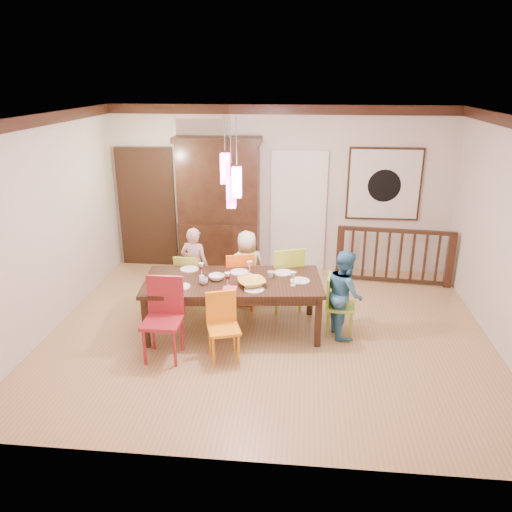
# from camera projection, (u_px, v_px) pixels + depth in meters

# --- Properties ---
(floor) EXTENTS (6.00, 6.00, 0.00)m
(floor) POSITION_uv_depth(u_px,v_px,m) (268.00, 331.00, 6.94)
(floor) COLOR #A98452
(floor) RESTS_ON ground
(ceiling) EXTENTS (6.00, 6.00, 0.00)m
(ceiling) POSITION_uv_depth(u_px,v_px,m) (270.00, 116.00, 5.95)
(ceiling) COLOR white
(ceiling) RESTS_ON wall_back
(wall_back) EXTENTS (6.00, 0.00, 6.00)m
(wall_back) POSITION_uv_depth(u_px,v_px,m) (279.00, 190.00, 8.79)
(wall_back) COLOR beige
(wall_back) RESTS_ON floor
(wall_left) EXTENTS (0.00, 5.00, 5.00)m
(wall_left) POSITION_uv_depth(u_px,v_px,m) (47.00, 225.00, 6.73)
(wall_left) COLOR beige
(wall_left) RESTS_ON floor
(wall_right) EXTENTS (0.00, 5.00, 5.00)m
(wall_right) POSITION_uv_depth(u_px,v_px,m) (510.00, 239.00, 6.17)
(wall_right) COLOR beige
(wall_right) RESTS_ON floor
(crown_molding) EXTENTS (6.00, 5.00, 0.16)m
(crown_molding) POSITION_uv_depth(u_px,v_px,m) (269.00, 123.00, 5.98)
(crown_molding) COLOR black
(crown_molding) RESTS_ON wall_back
(panel_door) EXTENTS (1.04, 0.07, 2.24)m
(panel_door) POSITION_uv_depth(u_px,v_px,m) (147.00, 210.00, 9.10)
(panel_door) COLOR black
(panel_door) RESTS_ON wall_back
(white_doorway) EXTENTS (0.97, 0.05, 2.22)m
(white_doorway) POSITION_uv_depth(u_px,v_px,m) (298.00, 213.00, 8.86)
(white_doorway) COLOR silver
(white_doorway) RESTS_ON wall_back
(painting) EXTENTS (1.25, 0.06, 1.25)m
(painting) POSITION_uv_depth(u_px,v_px,m) (384.00, 184.00, 8.53)
(painting) COLOR black
(painting) RESTS_ON wall_back
(pendant_cluster) EXTENTS (0.27, 0.21, 1.14)m
(pendant_cluster) POSITION_uv_depth(u_px,v_px,m) (231.00, 181.00, 6.28)
(pendant_cluster) COLOR #F74AA8
(pendant_cluster) RESTS_ON ceiling
(dining_table) EXTENTS (2.49, 1.34, 0.75)m
(dining_table) POSITION_uv_depth(u_px,v_px,m) (233.00, 285.00, 6.77)
(dining_table) COLOR black
(dining_table) RESTS_ON floor
(chair_far_left) EXTENTS (0.42, 0.42, 0.87)m
(chair_far_left) POSITION_uv_depth(u_px,v_px,m) (191.00, 277.00, 7.53)
(chair_far_left) COLOR #95A634
(chair_far_left) RESTS_ON floor
(chair_far_mid) EXTENTS (0.52, 0.52, 0.92)m
(chair_far_mid) POSITION_uv_depth(u_px,v_px,m) (239.00, 276.00, 7.48)
(chair_far_mid) COLOR orange
(chair_far_mid) RESTS_ON floor
(chair_far_right) EXTENTS (0.59, 0.59, 1.01)m
(chair_far_right) POSITION_uv_depth(u_px,v_px,m) (285.00, 273.00, 7.45)
(chair_far_right) COLOR #A3C32C
(chair_far_right) RESTS_ON floor
(chair_near_left) EXTENTS (0.47, 0.47, 1.03)m
(chair_near_left) POSITION_uv_depth(u_px,v_px,m) (162.00, 315.00, 6.10)
(chair_near_left) COLOR maroon
(chair_near_left) RESTS_ON floor
(chair_near_mid) EXTENTS (0.48, 0.48, 0.85)m
(chair_near_mid) POSITION_uv_depth(u_px,v_px,m) (224.00, 324.00, 6.12)
(chair_near_mid) COLOR orange
(chair_near_mid) RESTS_ON floor
(chair_end_right) EXTENTS (0.42, 0.42, 0.85)m
(chair_end_right) POSITION_uv_depth(u_px,v_px,m) (341.00, 301.00, 6.74)
(chair_end_right) COLOR #7EA429
(chair_end_right) RESTS_ON floor
(china_hutch) EXTENTS (1.51, 0.46, 2.38)m
(china_hutch) POSITION_uv_depth(u_px,v_px,m) (219.00, 206.00, 8.78)
(china_hutch) COLOR black
(china_hutch) RESTS_ON floor
(balustrade) EXTENTS (1.94, 0.27, 0.96)m
(balustrade) POSITION_uv_depth(u_px,v_px,m) (394.00, 255.00, 8.41)
(balustrade) COLOR black
(balustrade) RESTS_ON floor
(person_far_left) EXTENTS (0.49, 0.38, 1.22)m
(person_far_left) POSITION_uv_depth(u_px,v_px,m) (195.00, 266.00, 7.64)
(person_far_left) COLOR #FEC1C5
(person_far_left) RESTS_ON floor
(person_far_mid) EXTENTS (0.66, 0.55, 1.17)m
(person_far_mid) POSITION_uv_depth(u_px,v_px,m) (247.00, 268.00, 7.62)
(person_far_mid) COLOR beige
(person_far_mid) RESTS_ON floor
(person_end_right) EXTENTS (0.58, 0.67, 1.20)m
(person_end_right) POSITION_uv_depth(u_px,v_px,m) (344.00, 293.00, 6.69)
(person_end_right) COLOR teal
(person_end_right) RESTS_ON floor
(serving_bowl) EXTENTS (0.47, 0.47, 0.09)m
(serving_bowl) POSITION_uv_depth(u_px,v_px,m) (252.00, 283.00, 6.55)
(serving_bowl) COLOR gold
(serving_bowl) RESTS_ON dining_table
(small_bowl) EXTENTS (0.22, 0.22, 0.07)m
(small_bowl) POSITION_uv_depth(u_px,v_px,m) (217.00, 277.00, 6.74)
(small_bowl) COLOR white
(small_bowl) RESTS_ON dining_table
(cup_left) EXTENTS (0.12, 0.12, 0.09)m
(cup_left) POSITION_uv_depth(u_px,v_px,m) (204.00, 281.00, 6.60)
(cup_left) COLOR silver
(cup_left) RESTS_ON dining_table
(cup_right) EXTENTS (0.13, 0.13, 0.09)m
(cup_right) POSITION_uv_depth(u_px,v_px,m) (271.00, 275.00, 6.81)
(cup_right) COLOR silver
(cup_right) RESTS_ON dining_table
(plate_far_left) EXTENTS (0.26, 0.26, 0.01)m
(plate_far_left) POSITION_uv_depth(u_px,v_px,m) (189.00, 269.00, 7.10)
(plate_far_left) COLOR white
(plate_far_left) RESTS_ON dining_table
(plate_far_mid) EXTENTS (0.26, 0.26, 0.01)m
(plate_far_mid) POSITION_uv_depth(u_px,v_px,m) (239.00, 272.00, 6.99)
(plate_far_mid) COLOR white
(plate_far_mid) RESTS_ON dining_table
(plate_far_right) EXTENTS (0.26, 0.26, 0.01)m
(plate_far_right) POSITION_uv_depth(u_px,v_px,m) (283.00, 273.00, 6.98)
(plate_far_right) COLOR white
(plate_far_right) RESTS_ON dining_table
(plate_near_left) EXTENTS (0.26, 0.26, 0.01)m
(plate_near_left) POSITION_uv_depth(u_px,v_px,m) (180.00, 287.00, 6.52)
(plate_near_left) COLOR white
(plate_near_left) RESTS_ON dining_table
(plate_near_mid) EXTENTS (0.26, 0.26, 0.01)m
(plate_near_mid) POSITION_uv_depth(u_px,v_px,m) (254.00, 289.00, 6.43)
(plate_near_mid) COLOR white
(plate_near_mid) RESTS_ON dining_table
(plate_end_right) EXTENTS (0.26, 0.26, 0.01)m
(plate_end_right) POSITION_uv_depth(u_px,v_px,m) (300.00, 281.00, 6.70)
(plate_end_right) COLOR white
(plate_end_right) RESTS_ON dining_table
(wine_glass_a) EXTENTS (0.08, 0.08, 0.19)m
(wine_glass_a) POSITION_uv_depth(u_px,v_px,m) (201.00, 270.00, 6.85)
(wine_glass_a) COLOR #590C19
(wine_glass_a) RESTS_ON dining_table
(wine_glass_b) EXTENTS (0.08, 0.08, 0.19)m
(wine_glass_b) POSITION_uv_depth(u_px,v_px,m) (250.00, 268.00, 6.91)
(wine_glass_b) COLOR silver
(wine_glass_b) RESTS_ON dining_table
(wine_glass_c) EXTENTS (0.08, 0.08, 0.19)m
(wine_glass_c) POSITION_uv_depth(u_px,v_px,m) (228.00, 279.00, 6.52)
(wine_glass_c) COLOR #590C19
(wine_glass_c) RESTS_ON dining_table
(wine_glass_d) EXTENTS (0.08, 0.08, 0.19)m
(wine_glass_d) POSITION_uv_depth(u_px,v_px,m) (293.00, 279.00, 6.54)
(wine_glass_d) COLOR silver
(wine_glass_d) RESTS_ON dining_table
(napkin) EXTENTS (0.18, 0.14, 0.01)m
(napkin) POSITION_uv_depth(u_px,v_px,m) (230.00, 288.00, 6.46)
(napkin) COLOR #D83359
(napkin) RESTS_ON dining_table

